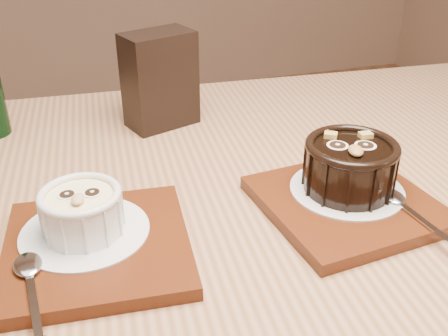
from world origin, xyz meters
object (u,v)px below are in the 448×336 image
Objects in this scene: tray_right at (346,203)px; ramekin_white at (82,210)px; table at (230,265)px; condiment_stand at (160,80)px; tray_left at (98,247)px; ramekin_dark at (350,164)px.

ramekin_white is at bearing 175.48° from tray_right.
tray_right is at bearing -22.69° from table.
condiment_stand is at bearing 96.55° from table.
condiment_stand reaches higher than ramekin_white.
ramekin_white is (-0.01, 0.02, 0.03)m from tray_left.
condiment_stand reaches higher than tray_left.
tray_left is at bearing 179.27° from tray_right.
ramekin_dark reaches higher than table.
ramekin_white is at bearing 116.99° from tray_left.
ramekin_dark is at bearing 2.22° from tray_left.
table is at bearing 16.98° from tray_left.
condiment_stand is at bearing 116.88° from tray_right.
table is 0.16m from tray_right.
ramekin_white is at bearing -163.71° from ramekin_dark.
ramekin_dark is at bearing -60.67° from condiment_stand.
tray_right is 1.29× the size of condiment_stand.
ramekin_white is 0.58× the size of condiment_stand.
ramekin_dark reaches higher than tray_right.
table is 0.19m from tray_left.
tray_left is 2.21× the size of ramekin_white.
table is at bearing -83.45° from condiment_stand.
condiment_stand is (0.14, 0.27, 0.03)m from ramekin_white.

